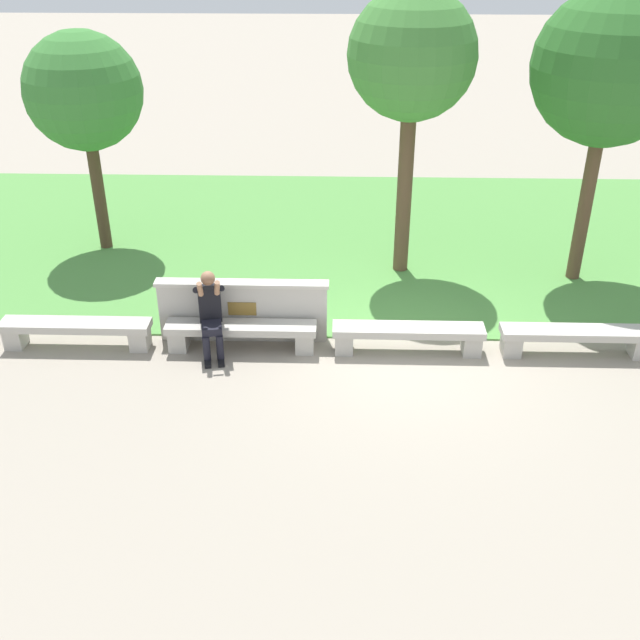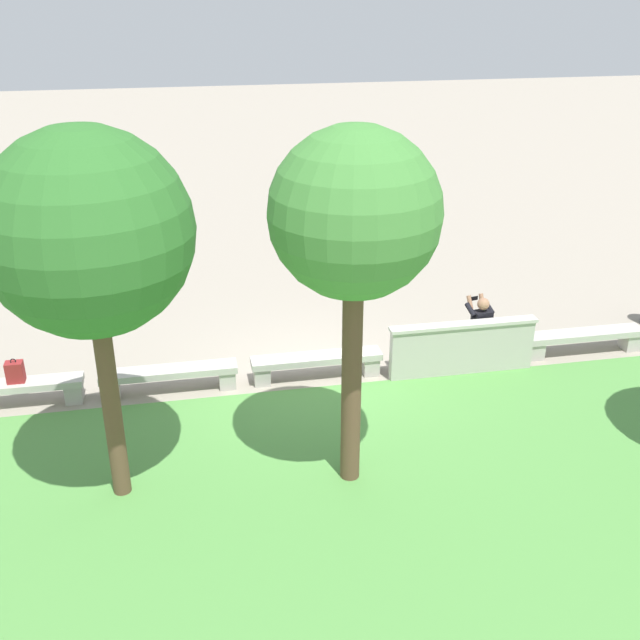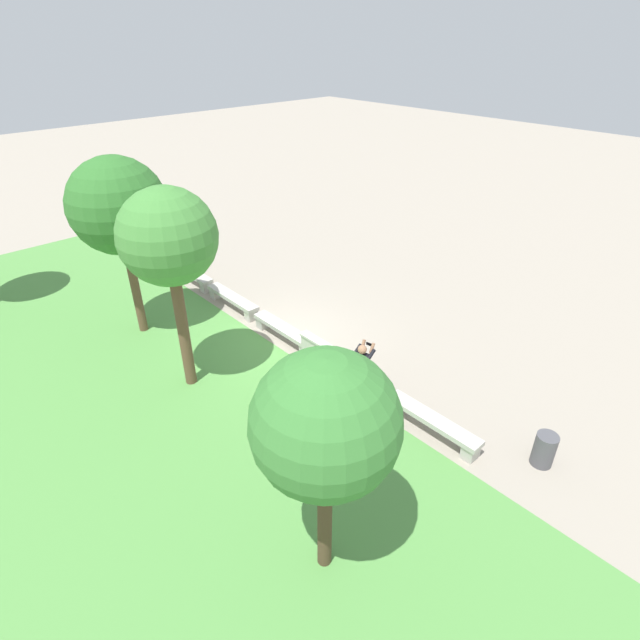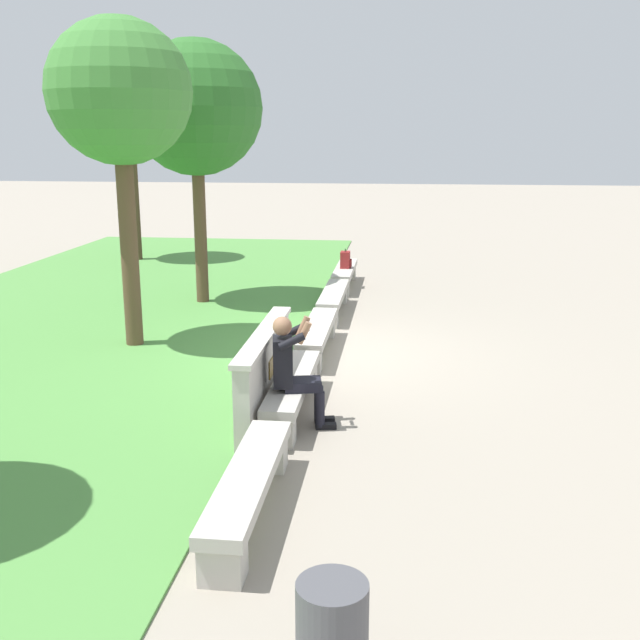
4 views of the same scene
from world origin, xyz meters
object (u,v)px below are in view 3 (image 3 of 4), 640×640
at_px(bench_far, 233,300).
at_px(tree_far_back, 168,239).
at_px(bench_main, 432,422).
at_px(tree_left_background, 325,425).
at_px(bench_near, 349,371).
at_px(tree_right_background, 118,207).
at_px(trash_bin, 544,450).
at_px(bench_mid, 284,331).
at_px(backpack, 192,266).
at_px(bench_end, 191,274).
at_px(person_photographer, 364,363).

relative_size(bench_far, tree_far_back, 0.47).
distance_m(bench_main, tree_far_back, 6.99).
distance_m(tree_left_background, tree_far_back, 5.99).
distance_m(bench_near, tree_right_background, 7.31).
height_order(tree_right_background, trash_bin, tree_right_background).
bearing_deg(bench_mid, trash_bin, -172.55).
height_order(bench_mid, backpack, backpack).
bearing_deg(bench_end, bench_near, 180.00).
xyz_separation_m(bench_near, tree_left_background, (-3.22, 3.86, 2.77)).
relative_size(bench_near, bench_mid, 1.00).
distance_m(bench_far, trash_bin, 9.86).
bearing_deg(tree_far_back, bench_far, -49.90).
bearing_deg(backpack, bench_end, 12.84).
relative_size(person_photographer, tree_far_back, 0.26).
relative_size(bench_near, bench_end, 1.00).
bearing_deg(tree_right_background, bench_near, -155.09).
bearing_deg(bench_near, tree_left_background, 129.84).
height_order(bench_far, tree_far_back, tree_far_back).
bearing_deg(bench_far, backpack, -0.58).
bearing_deg(bench_mid, tree_far_back, 88.50).
bearing_deg(bench_main, tree_far_back, 29.56).
relative_size(bench_end, tree_left_background, 0.56).
relative_size(tree_far_back, trash_bin, 6.67).
bearing_deg(person_photographer, bench_near, 9.88).
bearing_deg(tree_far_back, bench_end, -30.31).
height_order(bench_main, bench_far, same).
distance_m(bench_end, tree_right_background, 4.79).
bearing_deg(bench_end, tree_far_back, 149.69).
bearing_deg(trash_bin, backpack, 4.28).
relative_size(bench_mid, tree_far_back, 0.47).
relative_size(bench_main, trash_bin, 3.11).
bearing_deg(bench_mid, backpack, -0.29).
distance_m(bench_end, person_photographer, 8.19).
relative_size(bench_far, trash_bin, 3.11).
height_order(bench_near, bench_far, same).
bearing_deg(trash_bin, bench_end, 4.36).
xyz_separation_m(bench_end, tree_left_background, (-10.96, 3.86, 2.77)).
distance_m(bench_main, bench_far, 7.74).
distance_m(bench_far, person_photographer, 5.61).
relative_size(bench_main, tree_right_background, 0.46).
height_order(bench_far, tree_left_background, tree_left_background).
height_order(bench_end, trash_bin, trash_bin).
bearing_deg(bench_end, backpack, -167.16).
xyz_separation_m(bench_mid, tree_right_background, (3.26, 2.71, 3.46)).
distance_m(person_photographer, tree_right_background, 7.51).
xyz_separation_m(bench_end, tree_right_background, (-1.90, 2.71, 3.46)).
relative_size(bench_far, tree_right_background, 0.46).
bearing_deg(trash_bin, tree_left_background, 73.36).
bearing_deg(bench_near, backpack, -0.19).
height_order(bench_mid, trash_bin, trash_bin).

